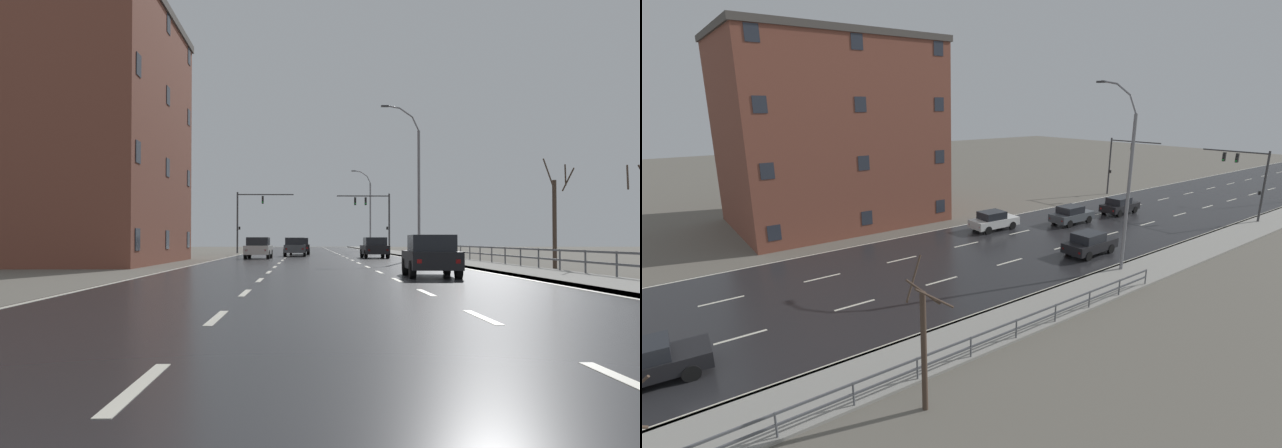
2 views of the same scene
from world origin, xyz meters
TOP-DOWN VIEW (x-y plane):
  - ground_plane at (0.00, 48.00)m, footprint 160.00×160.00m
  - road_asphalt_strip at (0.00, 60.00)m, footprint 14.00×120.00m
  - sidewalk_right at (8.43, 60.00)m, footprint 3.00×120.00m
  - guardrail at (9.85, 24.40)m, footprint 0.07×37.83m
  - street_lamp_midground at (7.41, 44.29)m, footprint 2.89×0.24m
  - street_lamp_distant at (7.43, 80.98)m, footprint 2.55×0.24m
  - traffic_signal_right at (6.54, 64.00)m, footprint 5.55×0.36m
  - traffic_signal_left at (-6.79, 64.50)m, footprint 5.94×0.36m
  - car_near_right at (4.41, 45.28)m, footprint 1.93×4.15m
  - car_far_left at (-4.24, 44.07)m, footprint 1.93×4.15m
  - car_mid_centre at (3.86, 20.16)m, footprint 2.00×4.18m
  - car_near_left at (-1.36, 57.21)m, footprint 1.92×4.14m
  - car_far_right at (-1.69, 50.72)m, footprint 1.86×4.11m
  - brick_building at (-15.33, 35.11)m, footprint 12.90×16.62m
  - bare_tree_mid at (11.36, 27.56)m, footprint 1.21×1.46m

SIDE VIEW (x-z plane):
  - ground_plane at x=0.00m, z-range -0.12..0.00m
  - road_asphalt_strip at x=0.00m, z-range 0.00..0.02m
  - sidewalk_right at x=8.43m, z-range 0.00..0.12m
  - guardrail at x=9.85m, z-range 0.21..1.21m
  - car_near_right at x=4.41m, z-range 0.02..1.59m
  - car_far_left at x=-4.24m, z-range 0.02..1.59m
  - car_mid_centre at x=3.86m, z-range 0.02..1.59m
  - car_near_left at x=-1.36m, z-range 0.02..1.59m
  - car_far_right at x=-1.69m, z-range 0.02..1.59m
  - bare_tree_mid at x=11.36m, z-range -0.27..5.11m
  - traffic_signal_left at x=-6.79m, z-range 1.05..7.42m
  - traffic_signal_right at x=6.54m, z-range 1.18..7.38m
  - street_lamp_distant at x=7.43m, z-range -0.12..10.32m
  - street_lamp_midground at x=7.41m, z-range -0.16..11.25m
  - brick_building at x=-15.33m, z-range 0.01..15.39m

